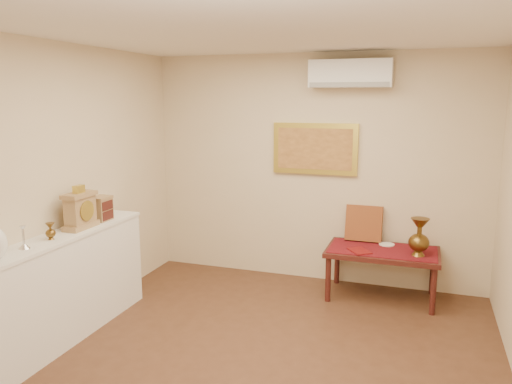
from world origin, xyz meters
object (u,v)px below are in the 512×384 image
at_px(display_ledge, 65,286).
at_px(low_table, 382,256).
at_px(brass_urn_tall, 419,233).
at_px(mantel_clock, 80,210).
at_px(wooden_chest, 101,208).

relative_size(display_ledge, low_table, 1.68).
distance_m(brass_urn_tall, display_ledge, 3.54).
distance_m(display_ledge, low_table, 3.27).
relative_size(mantel_clock, wooden_chest, 1.68).
height_order(display_ledge, mantel_clock, mantel_clock).
xyz_separation_m(mantel_clock, low_table, (2.65, 1.63, -0.67)).
xyz_separation_m(display_ledge, wooden_chest, (0.03, 0.57, 0.61)).
xyz_separation_m(display_ledge, low_table, (2.67, 1.88, -0.01)).
distance_m(mantel_clock, low_table, 3.18).
distance_m(brass_urn_tall, mantel_clock, 3.40).
bearing_deg(brass_urn_tall, mantel_clock, -153.10).
bearing_deg(wooden_chest, display_ledge, -92.58).
distance_m(brass_urn_tall, low_table, 0.50).
height_order(brass_urn_tall, wooden_chest, wooden_chest).
xyz_separation_m(brass_urn_tall, wooden_chest, (-3.02, -1.21, 0.30)).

